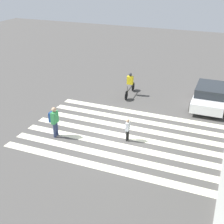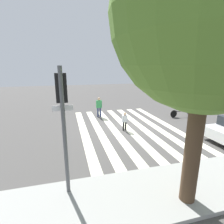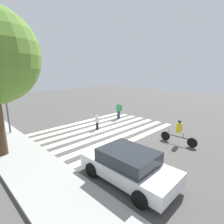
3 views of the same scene
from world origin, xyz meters
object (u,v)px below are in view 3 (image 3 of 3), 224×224
(car_parked_far_curb, at_px, (128,165))
(pedestrian_child_with_backpack, at_px, (97,121))
(pedestrian_adult_blue_shirt, at_px, (119,109))
(cyclist_far_lane, at_px, (179,131))
(traffic_light, at_px, (7,95))

(car_parked_far_curb, bearing_deg, pedestrian_child_with_backpack, -29.99)
(pedestrian_adult_blue_shirt, relative_size, cyclist_far_lane, 0.71)
(cyclist_far_lane, relative_size, car_parked_far_curb, 0.55)
(pedestrian_adult_blue_shirt, distance_m, car_parked_far_curb, 9.74)
(pedestrian_adult_blue_shirt, xyz_separation_m, cyclist_far_lane, (-6.71, 1.71, -0.10))
(pedestrian_child_with_backpack, bearing_deg, traffic_light, 50.92)
(traffic_light, relative_size, pedestrian_child_with_backpack, 3.38)
(traffic_light, xyz_separation_m, car_parked_far_curb, (-9.57, -1.73, -2.15))
(traffic_light, distance_m, car_parked_far_curb, 9.96)
(car_parked_far_curb, bearing_deg, traffic_light, 9.53)
(pedestrian_adult_blue_shirt, distance_m, pedestrian_child_with_backpack, 3.73)
(pedestrian_adult_blue_shirt, bearing_deg, pedestrian_child_with_backpack, 105.97)
(traffic_light, xyz_separation_m, pedestrian_child_with_backpack, (-3.67, -5.03, -2.17))
(pedestrian_child_with_backpack, bearing_deg, car_parked_far_curb, 147.79)
(pedestrian_adult_blue_shirt, height_order, car_parked_far_curb, pedestrian_adult_blue_shirt)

